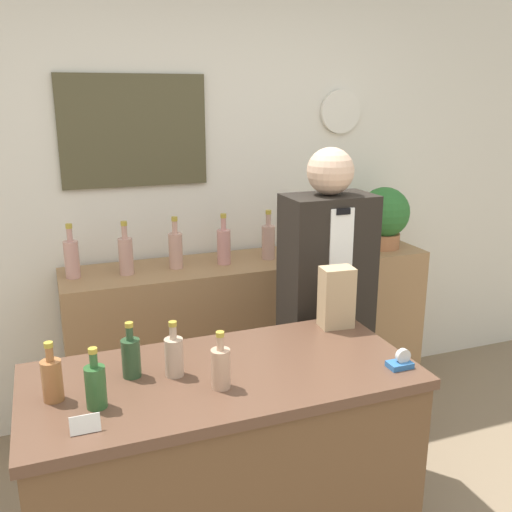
# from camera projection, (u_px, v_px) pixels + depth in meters

# --- Properties ---
(back_wall) EXTENTS (5.20, 0.09, 2.70)m
(back_wall) POSITION_uv_depth(u_px,v_px,m) (195.00, 192.00, 3.38)
(back_wall) COLOR silver
(back_wall) RESTS_ON ground_plane
(back_shelf) EXTENTS (2.14, 0.47, 0.99)m
(back_shelf) POSITION_uv_depth(u_px,v_px,m) (252.00, 339.00, 3.44)
(back_shelf) COLOR #9E754C
(back_shelf) RESTS_ON ground_plane
(display_counter) EXTENTS (1.42, 0.66, 0.94)m
(display_counter) POSITION_uv_depth(u_px,v_px,m) (224.00, 481.00, 2.21)
(display_counter) COLOR brown
(display_counter) RESTS_ON ground_plane
(shopkeeper) EXTENTS (0.43, 0.27, 1.68)m
(shopkeeper) POSITION_uv_depth(u_px,v_px,m) (325.00, 319.00, 2.84)
(shopkeeper) COLOR black
(shopkeeper) RESTS_ON ground_plane
(potted_plant) EXTENTS (0.31, 0.31, 0.38)m
(potted_plant) POSITION_uv_depth(u_px,v_px,m) (384.00, 216.00, 3.52)
(potted_plant) COLOR #B27047
(potted_plant) RESTS_ON back_shelf
(paper_bag) EXTENTS (0.15, 0.11, 0.27)m
(paper_bag) POSITION_uv_depth(u_px,v_px,m) (337.00, 297.00, 2.46)
(paper_bag) COLOR tan
(paper_bag) RESTS_ON display_counter
(tape_dispenser) EXTENTS (0.09, 0.06, 0.07)m
(tape_dispenser) POSITION_uv_depth(u_px,v_px,m) (401.00, 362.00, 2.11)
(tape_dispenser) COLOR #2D66A8
(tape_dispenser) RESTS_ON display_counter
(price_card_left) EXTENTS (0.09, 0.02, 0.06)m
(price_card_left) POSITION_uv_depth(u_px,v_px,m) (85.00, 424.00, 1.70)
(price_card_left) COLOR white
(price_card_left) RESTS_ON display_counter
(counter_bottle_0) EXTENTS (0.07, 0.07, 0.21)m
(counter_bottle_0) POSITION_uv_depth(u_px,v_px,m) (52.00, 379.00, 1.87)
(counter_bottle_0) COLOR #A06437
(counter_bottle_0) RESTS_ON display_counter
(counter_bottle_1) EXTENTS (0.07, 0.07, 0.21)m
(counter_bottle_1) POSITION_uv_depth(u_px,v_px,m) (96.00, 385.00, 1.83)
(counter_bottle_1) COLOR #2E5B2C
(counter_bottle_1) RESTS_ON display_counter
(counter_bottle_2) EXTENTS (0.07, 0.07, 0.21)m
(counter_bottle_2) POSITION_uv_depth(u_px,v_px,m) (131.00, 356.00, 2.03)
(counter_bottle_2) COLOR #2C4A2C
(counter_bottle_2) RESTS_ON display_counter
(counter_bottle_3) EXTENTS (0.07, 0.07, 0.21)m
(counter_bottle_3) POSITION_uv_depth(u_px,v_px,m) (174.00, 355.00, 2.04)
(counter_bottle_3) COLOR tan
(counter_bottle_3) RESTS_ON display_counter
(counter_bottle_4) EXTENTS (0.07, 0.07, 0.21)m
(counter_bottle_4) POSITION_uv_depth(u_px,v_px,m) (221.00, 367.00, 1.95)
(counter_bottle_4) COLOR tan
(counter_bottle_4) RESTS_ON display_counter
(shelf_bottle_0) EXTENTS (0.08, 0.08, 0.29)m
(shelf_bottle_0) POSITION_uv_depth(u_px,v_px,m) (72.00, 258.00, 2.95)
(shelf_bottle_0) COLOR tan
(shelf_bottle_0) RESTS_ON back_shelf
(shelf_bottle_1) EXTENTS (0.08, 0.08, 0.29)m
(shelf_bottle_1) POSITION_uv_depth(u_px,v_px,m) (126.00, 255.00, 3.01)
(shelf_bottle_1) COLOR tan
(shelf_bottle_1) RESTS_ON back_shelf
(shelf_bottle_2) EXTENTS (0.08, 0.08, 0.29)m
(shelf_bottle_2) POSITION_uv_depth(u_px,v_px,m) (176.00, 249.00, 3.12)
(shelf_bottle_2) COLOR tan
(shelf_bottle_2) RESTS_ON back_shelf
(shelf_bottle_3) EXTENTS (0.08, 0.08, 0.29)m
(shelf_bottle_3) POSITION_uv_depth(u_px,v_px,m) (224.00, 245.00, 3.20)
(shelf_bottle_3) COLOR tan
(shelf_bottle_3) RESTS_ON back_shelf
(shelf_bottle_4) EXTENTS (0.08, 0.08, 0.29)m
(shelf_bottle_4) POSITION_uv_depth(u_px,v_px,m) (268.00, 241.00, 3.30)
(shelf_bottle_4) COLOR tan
(shelf_bottle_4) RESTS_ON back_shelf
(shelf_bottle_5) EXTENTS (0.08, 0.08, 0.29)m
(shelf_bottle_5) POSITION_uv_depth(u_px,v_px,m) (310.00, 237.00, 3.39)
(shelf_bottle_5) COLOR tan
(shelf_bottle_5) RESTS_ON back_shelf
(shelf_bottle_6) EXTENTS (0.08, 0.08, 0.29)m
(shelf_bottle_6) POSITION_uv_depth(u_px,v_px,m) (349.00, 232.00, 3.50)
(shelf_bottle_6) COLOR tan
(shelf_bottle_6) RESTS_ON back_shelf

